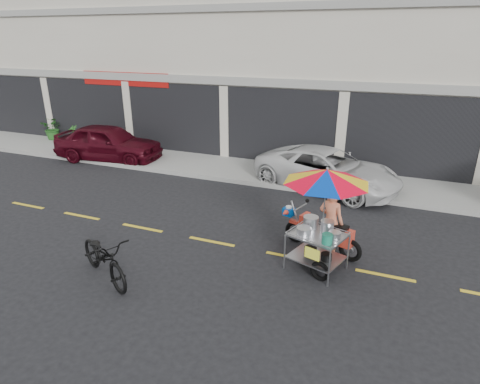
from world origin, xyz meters
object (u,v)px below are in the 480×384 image
at_px(maroon_sedan, 108,143).
at_px(white_pickup, 327,169).
at_px(food_vendor_rig, 326,202).
at_px(near_bicycle, 104,257).

relative_size(maroon_sedan, white_pickup, 0.91).
xyz_separation_m(maroon_sedan, food_vendor_rig, (9.42, -4.66, 0.71)).
distance_m(maroon_sedan, white_pickup, 8.65).
bearing_deg(near_bicycle, maroon_sedan, 65.01).
bearing_deg(white_pickup, maroon_sedan, 106.35).
relative_size(near_bicycle, food_vendor_rig, 0.84).
height_order(maroon_sedan, near_bicycle, maroon_sedan).
relative_size(maroon_sedan, near_bicycle, 2.22).
distance_m(white_pickup, near_bicycle, 7.65).
relative_size(white_pickup, near_bicycle, 2.45).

